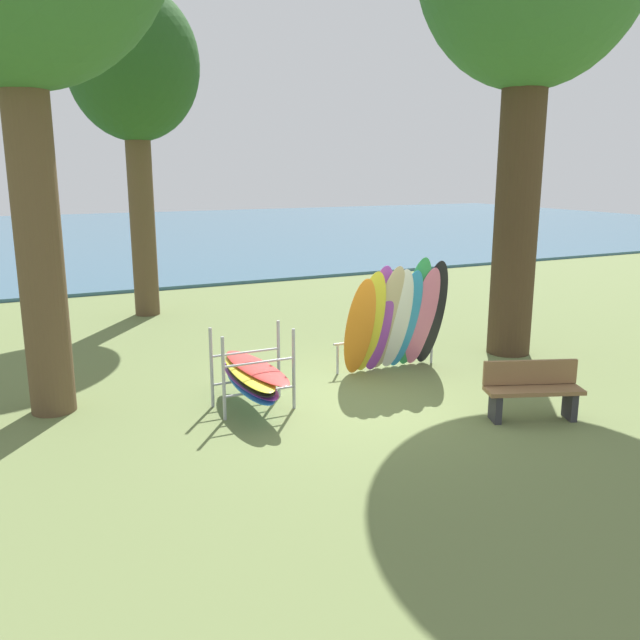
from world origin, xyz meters
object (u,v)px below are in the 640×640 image
at_px(board_storage_rack, 251,375).
at_px(park_bench, 532,389).
at_px(tree_mid_behind, 134,72).
at_px(leaning_board_pile, 397,320).

bearing_deg(board_storage_rack, park_bench, -31.81).
bearing_deg(tree_mid_behind, park_bench, -69.58).
height_order(tree_mid_behind, board_storage_rack, tree_mid_behind).
distance_m(leaning_board_pile, board_storage_rack, 3.02).
relative_size(tree_mid_behind, leaning_board_pile, 3.64).
xyz_separation_m(leaning_board_pile, park_bench, (0.60, -2.75, -0.53)).
relative_size(leaning_board_pile, park_bench, 1.46).
bearing_deg(board_storage_rack, tree_mid_behind, 90.40).
distance_m(tree_mid_behind, park_bench, 11.58).
bearing_deg(park_bench, tree_mid_behind, 110.42).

